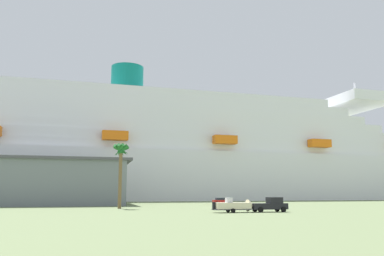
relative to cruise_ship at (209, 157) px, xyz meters
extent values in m
plane|color=#66754C|center=(-12.82, -39.88, -15.84)|extent=(600.00, 600.00, 0.00)
cube|color=white|center=(-0.08, 0.02, -7.44)|extent=(211.85, 53.93, 16.80)
cube|color=white|center=(-0.08, 0.02, 2.47)|extent=(186.56, 48.75, 3.03)
cube|color=white|center=(-4.25, -0.42, 5.50)|extent=(175.24, 47.05, 3.03)
cube|color=white|center=(-8.42, -0.85, 8.52)|extent=(168.98, 45.65, 3.03)
cube|color=white|center=(-12.59, -1.28, 11.55)|extent=(161.37, 44.35, 3.03)
cube|color=white|center=(-16.76, -1.71, 14.58)|extent=(154.48, 43.46, 3.03)
cube|color=white|center=(-20.93, -2.14, 17.60)|extent=(148.60, 42.30, 3.03)
cube|color=white|center=(-25.10, -2.57, 20.63)|extent=(139.58, 40.90, 3.03)
cube|color=white|center=(62.47, 6.49, 24.14)|extent=(24.53, 37.74, 4.00)
cylinder|color=#0C7266|center=(-31.35, -3.22, 27.30)|extent=(12.85, 12.85, 10.33)
cylinder|color=silver|center=(66.64, 6.92, 28.14)|extent=(0.80, 0.80, 12.00)
cube|color=orange|center=(-34.83, -20.58, 4.59)|extent=(8.29, 4.01, 2.80)
cube|color=orange|center=(1.66, -16.80, 4.59)|extent=(8.29, 4.01, 2.80)
cube|color=orange|center=(38.15, -13.03, 4.59)|extent=(8.29, 4.01, 2.80)
cube|color=black|center=(-10.71, -88.14, -14.99)|extent=(5.78, 2.57, 0.90)
cube|color=black|center=(-9.71, -88.04, -14.09)|extent=(2.20, 2.04, 0.90)
cube|color=#26333F|center=(-9.04, -87.97, -14.18)|extent=(0.28, 1.68, 0.63)
cylinder|color=black|center=(-8.86, -86.94, -15.44)|extent=(0.82, 0.36, 0.80)
cylinder|color=black|center=(-8.65, -88.93, -15.44)|extent=(0.82, 0.36, 0.80)
cylinder|color=black|center=(-12.59, -87.33, -15.44)|extent=(0.82, 0.36, 0.80)
cylinder|color=black|center=(-12.39, -89.32, -15.44)|extent=(0.82, 0.36, 0.80)
cube|color=#595960|center=(-16.56, -88.76, -15.37)|extent=(5.98, 2.41, 0.16)
cube|color=#595960|center=(-13.14, -88.40, -15.37)|extent=(1.91, 0.32, 0.10)
cylinder|color=black|center=(-16.93, -87.78, -15.52)|extent=(0.66, 0.29, 0.64)
cylinder|color=black|center=(-16.72, -89.79, -15.52)|extent=(0.66, 0.29, 0.64)
cube|color=beige|center=(-16.56, -88.76, -14.84)|extent=(5.47, 2.56, 0.90)
cone|color=beige|center=(-13.53, -88.44, -14.84)|extent=(1.38, 1.93, 1.82)
cube|color=silver|center=(-17.08, -88.81, -14.04)|extent=(0.90, 1.08, 0.70)
cube|color=black|center=(-19.39, -89.05, -14.84)|extent=(0.41, 0.53, 1.10)
cylinder|color=brown|center=(-32.89, -71.60, -10.60)|extent=(0.63, 0.63, 10.49)
cone|color=#1E6628|center=(-32.49, -71.60, -5.26)|extent=(0.76, 2.88, 2.19)
cone|color=#1E6628|center=(-32.65, -71.29, -5.26)|extent=(2.80, 2.36, 1.84)
cone|color=#1E6628|center=(-32.88, -71.20, -5.26)|extent=(2.90, 0.74, 2.13)
cone|color=#1E6628|center=(-33.16, -71.31, -5.26)|extent=(2.54, 2.39, 2.31)
cone|color=#1E6628|center=(-33.29, -71.60, -5.26)|extent=(0.72, 2.67, 2.49)
cone|color=#1E6628|center=(-33.20, -71.86, -5.26)|extent=(2.20, 2.49, 2.52)
cone|color=#1E6628|center=(-32.90, -72.00, -5.26)|extent=(2.75, 0.81, 2.42)
cone|color=#1E6628|center=(-32.60, -71.89, -5.26)|extent=(2.57, 2.59, 1.98)
sphere|color=#1E6628|center=(-32.89, -71.60, -5.36)|extent=(1.10, 1.10, 1.10)
cube|color=red|center=(-8.05, -49.69, -15.16)|extent=(4.63, 2.07, 0.70)
cube|color=#1E232D|center=(-8.27, -49.70, -14.54)|extent=(2.62, 1.79, 0.55)
cylinder|color=black|center=(-6.59, -48.69, -15.51)|extent=(0.67, 0.25, 0.66)
cylinder|color=black|center=(-6.50, -50.54, -15.51)|extent=(0.67, 0.25, 0.66)
cylinder|color=black|center=(-9.59, -48.84, -15.51)|extent=(0.67, 0.25, 0.66)
cylinder|color=black|center=(-9.50, -50.69, -15.51)|extent=(0.67, 0.25, 0.66)
camera|label=1|loc=(-32.89, -146.40, -12.86)|focal=37.31mm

